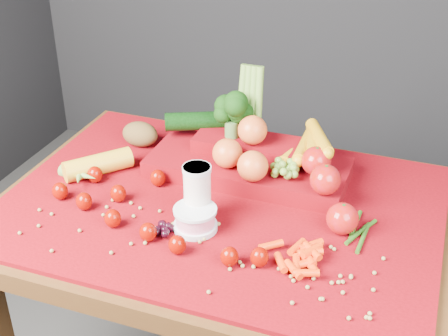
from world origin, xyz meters
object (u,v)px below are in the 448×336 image
(produce_mound, at_px, (257,156))
(yogurt_bowl, at_px, (195,218))
(milk_glass, at_px, (197,192))
(table, at_px, (221,238))

(produce_mound, bearing_deg, yogurt_bowl, -102.16)
(milk_glass, bearing_deg, produce_mound, 74.14)
(table, bearing_deg, milk_glass, -107.07)
(table, distance_m, yogurt_bowl, 0.18)
(table, distance_m, milk_glass, 0.21)
(milk_glass, relative_size, yogurt_bowl, 1.41)
(produce_mound, bearing_deg, milk_glass, -105.86)
(table, relative_size, produce_mound, 1.88)
(milk_glass, xyz_separation_m, produce_mound, (0.07, 0.24, -0.02))
(milk_glass, distance_m, yogurt_bowl, 0.06)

